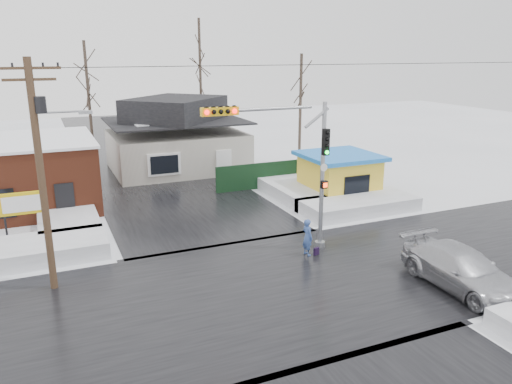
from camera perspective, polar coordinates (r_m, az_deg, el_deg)
name	(u,v)px	position (r m, az deg, el deg)	size (l,w,h in m)	color
ground	(271,288)	(20.42, 1.78, -10.93)	(120.00, 120.00, 0.00)	white
road_ns	(271,288)	(20.41, 1.78, -10.90)	(10.00, 120.00, 0.02)	black
road_ew	(271,288)	(20.41, 1.78, -10.90)	(120.00, 10.00, 0.02)	black
snowbank_nw	(27,252)	(25.08, -24.71, -6.21)	(7.00, 3.00, 0.80)	white
snowbank_ne	(358,205)	(30.18, 11.63, -1.44)	(7.00, 3.00, 0.80)	white
snowbank_nside_w	(67,214)	(29.80, -20.82, -2.40)	(3.00, 8.00, 0.80)	white
snowbank_nside_e	(290,188)	(33.28, 3.89, 0.47)	(3.00, 8.00, 0.80)	white
traffic_signal	(293,159)	(22.46, 4.27, 3.84)	(6.05, 0.68, 7.00)	gray
utility_pole	(42,164)	(20.37, -23.29, 2.99)	(3.15, 0.44, 9.00)	#382619
marquee_sign	(23,205)	(26.98, -25.04, -1.33)	(2.20, 0.21, 2.55)	black
house	(176,137)	(40.24, -9.08, 6.23)	(10.40, 8.40, 5.76)	beige
kiosk	(339,175)	(32.56, 9.46, 1.88)	(4.60, 4.60, 2.88)	yellow
fence	(270,175)	(34.67, 1.65, 1.99)	(8.00, 0.12, 1.80)	black
tree_far_left	(86,67)	(42.65, -18.86, 13.35)	(3.00, 3.00, 10.00)	#332821
tree_far_mid	(200,47)	(46.57, -6.47, 16.16)	(3.00, 3.00, 12.00)	#332821
tree_far_right	(301,77)	(41.56, 5.17, 12.96)	(3.00, 3.00, 9.00)	#332821
pedestrian	(307,238)	(23.28, 5.90, -5.20)	(0.63, 0.42, 1.74)	#38569F
car	(461,269)	(21.70, 22.41, -8.18)	(2.24, 5.51, 1.60)	#B5B6BC
shopping_bag	(316,252)	(23.57, 6.90, -6.78)	(0.28, 0.12, 0.35)	black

